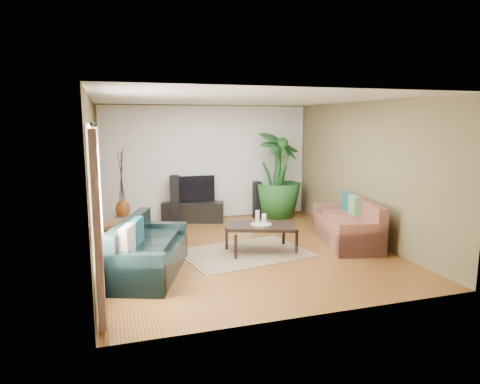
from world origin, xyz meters
name	(u,v)px	position (x,y,z in m)	size (l,w,h in m)	color
floor	(243,251)	(0.00, 0.00, 0.00)	(5.50, 5.50, 0.00)	brown
ceiling	(243,99)	(0.00, 0.00, 2.70)	(5.50, 5.50, 0.00)	white
wall_back	(208,163)	(0.00, 2.75, 1.35)	(5.00, 5.00, 0.00)	brown
wall_front	(316,206)	(0.00, -2.75, 1.35)	(5.00, 5.00, 0.00)	brown
wall_left	(94,183)	(-2.50, 0.00, 1.35)	(5.50, 5.50, 0.00)	brown
wall_right	(366,172)	(2.50, 0.00, 1.35)	(5.50, 5.50, 0.00)	brown
backwall_panel	(208,163)	(0.00, 2.74, 1.35)	(4.90, 4.90, 0.00)	white
window_pane	(93,197)	(-2.48, -1.60, 1.40)	(1.80, 1.80, 0.00)	white
curtain_near	(98,231)	(-2.43, -2.35, 1.15)	(0.08, 0.35, 2.20)	gray
curtain_far	(99,205)	(-2.43, -0.85, 1.15)	(0.08, 0.35, 2.20)	gray
curtain_rod	(93,124)	(-2.43, -1.60, 2.30)	(0.03, 0.03, 1.90)	black
sofa_left	(151,247)	(-1.72, -0.70, 0.42)	(1.90, 0.81, 0.85)	black
sofa_right	(347,221)	(2.04, -0.12, 0.42)	(1.89, 0.85, 0.85)	brown
area_rug	(245,253)	(-0.02, -0.16, 0.01)	(2.13, 1.51, 0.01)	tan
coffee_table	(261,238)	(0.29, -0.14, 0.25)	(1.21, 0.66, 0.49)	black
candle_tray	(261,224)	(0.29, -0.14, 0.50)	(0.37, 0.37, 0.02)	#9A9A95
candle_tall	(257,217)	(0.23, -0.11, 0.63)	(0.08, 0.08, 0.24)	beige
candle_mid	(264,219)	(0.33, -0.18, 0.60)	(0.08, 0.08, 0.19)	white
candle_short	(264,219)	(0.36, -0.08, 0.59)	(0.08, 0.08, 0.15)	beige
tv_stand	(193,212)	(-0.42, 2.50, 0.24)	(1.41, 0.42, 0.47)	black
television	(193,189)	(-0.42, 2.50, 0.78)	(1.04, 0.06, 0.61)	black
speaker_left	(175,199)	(-0.84, 2.50, 0.55)	(0.20, 0.22, 1.11)	black
speaker_right	(257,200)	(1.13, 2.43, 0.44)	(0.16, 0.18, 0.89)	black
potted_plant	(277,174)	(1.64, 2.43, 1.04)	(1.17, 1.17, 2.09)	#174618
plant_pot	(277,211)	(1.64, 2.43, 0.15)	(0.39, 0.39, 0.30)	black
pedestal	(123,224)	(-2.02, 2.09, 0.16)	(0.33, 0.33, 0.33)	gray
vase	(123,209)	(-2.02, 2.09, 0.48)	(0.30, 0.30, 0.42)	brown
side_table	(113,235)	(-2.25, 0.93, 0.23)	(0.44, 0.44, 0.47)	#955830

